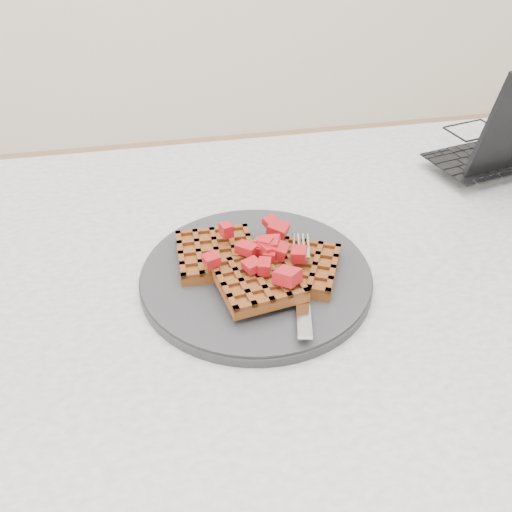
# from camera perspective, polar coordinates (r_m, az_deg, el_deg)

# --- Properties ---
(table) EXTENTS (1.20, 0.80, 0.75)m
(table) POSITION_cam_1_polar(r_m,az_deg,el_deg) (0.83, 7.74, -7.32)
(table) COLOR silver
(table) RESTS_ON ground
(plate) EXTENTS (0.29, 0.29, 0.02)m
(plate) POSITION_cam_1_polar(r_m,az_deg,el_deg) (0.72, 0.00, -2.03)
(plate) COLOR #252528
(plate) RESTS_ON table
(waffles) EXTENTS (0.21, 0.18, 0.03)m
(waffles) POSITION_cam_1_polar(r_m,az_deg,el_deg) (0.70, 0.07, -1.01)
(waffles) COLOR brown
(waffles) RESTS_ON plate
(strawberry_pile) EXTENTS (0.15, 0.15, 0.02)m
(strawberry_pile) POSITION_cam_1_polar(r_m,az_deg,el_deg) (0.69, 0.00, 0.93)
(strawberry_pile) COLOR maroon
(strawberry_pile) RESTS_ON waffles
(fork) EXTENTS (0.06, 0.18, 0.02)m
(fork) POSITION_cam_1_polar(r_m,az_deg,el_deg) (0.69, 4.60, -2.67)
(fork) COLOR silver
(fork) RESTS_ON plate
(laptop) EXTENTS (0.33, 0.27, 0.20)m
(laptop) POSITION_cam_1_polar(r_m,az_deg,el_deg) (1.07, 23.68, 10.56)
(laptop) COLOR black
(laptop) RESTS_ON table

